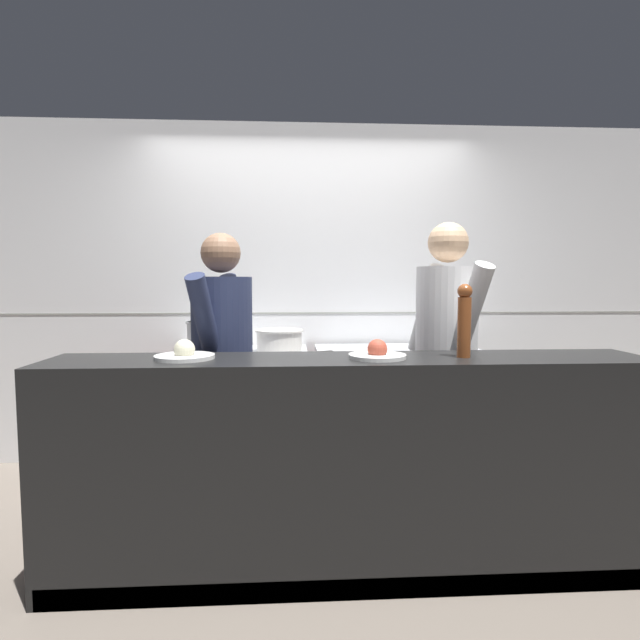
% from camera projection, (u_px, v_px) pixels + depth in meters
% --- Properties ---
extents(ground_plane, '(14.00, 14.00, 0.00)m').
position_uv_depth(ground_plane, '(319.00, 543.00, 2.66)').
color(ground_plane, '#6B6056').
extents(wall_back_tiled, '(8.00, 0.06, 2.60)m').
position_uv_depth(wall_back_tiled, '(309.00, 294.00, 3.91)').
color(wall_back_tiled, white).
rests_on(wall_back_tiled, ground_plane).
extents(oven_range, '(0.92, 0.71, 0.90)m').
position_uv_depth(oven_range, '(243.00, 414.00, 3.55)').
color(oven_range, maroon).
rests_on(oven_range, ground_plane).
extents(prep_counter, '(1.17, 0.65, 0.91)m').
position_uv_depth(prep_counter, '(397.00, 412.00, 3.61)').
color(prep_counter, '#B7BABF').
rests_on(prep_counter, ground_plane).
extents(pass_counter, '(2.81, 0.45, 1.04)m').
position_uv_depth(pass_counter, '(351.00, 467.00, 2.37)').
color(pass_counter, black).
rests_on(pass_counter, ground_plane).
extents(stock_pot, '(0.30, 0.30, 0.22)m').
position_uv_depth(stock_pot, '(208.00, 336.00, 3.44)').
color(stock_pot, '#B7BABF').
rests_on(stock_pot, oven_range).
extents(sauce_pot, '(0.34, 0.34, 0.15)m').
position_uv_depth(sauce_pot, '(279.00, 340.00, 3.52)').
color(sauce_pot, beige).
rests_on(sauce_pot, oven_range).
extents(mixing_bowl_steel, '(0.29, 0.29, 0.08)m').
position_uv_depth(mixing_bowl_steel, '(426.00, 344.00, 3.57)').
color(mixing_bowl_steel, '#B7BABF').
rests_on(mixing_bowl_steel, prep_counter).
extents(chefs_knife, '(0.39, 0.17, 0.02)m').
position_uv_depth(chefs_knife, '(340.00, 352.00, 3.39)').
color(chefs_knife, '#B7BABF').
rests_on(chefs_knife, prep_counter).
extents(plated_dish_main, '(0.27, 0.27, 0.10)m').
position_uv_depth(plated_dish_main, '(185.00, 354.00, 2.30)').
color(plated_dish_main, white).
rests_on(plated_dish_main, pass_counter).
extents(plated_dish_appetiser, '(0.27, 0.27, 0.09)m').
position_uv_depth(plated_dish_appetiser, '(377.00, 353.00, 2.32)').
color(plated_dish_appetiser, white).
rests_on(plated_dish_appetiser, pass_counter).
extents(pepper_mill, '(0.07, 0.07, 0.35)m').
position_uv_depth(pepper_mill, '(464.00, 319.00, 2.33)').
color(pepper_mill, brown).
rests_on(pepper_mill, pass_counter).
extents(chef_head_cook, '(0.42, 0.72, 1.66)m').
position_uv_depth(chef_head_cook, '(222.00, 365.00, 2.80)').
color(chef_head_cook, black).
rests_on(chef_head_cook, ground_plane).
extents(chef_sous, '(0.44, 0.75, 1.73)m').
position_uv_depth(chef_sous, '(446.00, 356.00, 2.89)').
color(chef_sous, black).
rests_on(chef_sous, ground_plane).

